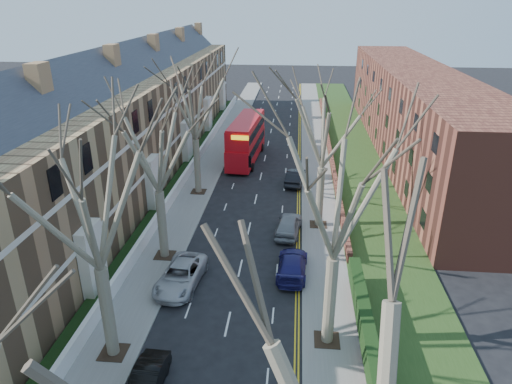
# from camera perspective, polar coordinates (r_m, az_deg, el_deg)

# --- Properties ---
(pavement_left) EXTENTS (3.00, 102.00, 0.12)m
(pavement_left) POSITION_cam_1_polar(r_m,az_deg,el_deg) (55.00, -5.14, 4.48)
(pavement_left) COLOR slate
(pavement_left) RESTS_ON ground
(pavement_right) EXTENTS (3.00, 102.00, 0.12)m
(pavement_right) POSITION_cam_1_polar(r_m,az_deg,el_deg) (54.21, 7.48, 4.09)
(pavement_right) COLOR slate
(pavement_right) RESTS_ON ground
(terrace_left) EXTENTS (9.70, 78.00, 13.60)m
(terrace_left) POSITION_cam_1_polar(r_m,az_deg,el_deg) (48.09, -16.14, 7.73)
(terrace_left) COLOR #906B49
(terrace_left) RESTS_ON ground
(flats_right) EXTENTS (13.97, 54.00, 10.00)m
(flats_right) POSITION_cam_1_polar(r_m,az_deg,el_deg) (58.33, 19.09, 9.42)
(flats_right) COLOR brown
(flats_right) RESTS_ON ground
(front_wall_left) EXTENTS (0.30, 78.00, 1.00)m
(front_wall_left) POSITION_cam_1_polar(r_m,az_deg,el_deg) (47.80, -8.77, 2.08)
(front_wall_left) COLOR white
(front_wall_left) RESTS_ON ground
(grass_verge_right) EXTENTS (6.00, 102.00, 0.06)m
(grass_verge_right) POSITION_cam_1_polar(r_m,az_deg,el_deg) (54.57, 12.22, 3.98)
(grass_verge_right) COLOR #233E16
(grass_verge_right) RESTS_ON ground
(tree_left_mid) EXTENTS (10.50, 10.50, 14.71)m
(tree_left_mid) POSITION_cam_1_polar(r_m,az_deg,el_deg) (22.00, -20.24, 0.24)
(tree_left_mid) COLOR #766954
(tree_left_mid) RESTS_ON ground
(tree_left_far) EXTENTS (10.15, 10.15, 14.22)m
(tree_left_far) POSITION_cam_1_polar(r_m,az_deg,el_deg) (30.89, -12.63, 6.92)
(tree_left_far) COLOR #766954
(tree_left_far) RESTS_ON ground
(tree_left_dist) EXTENTS (10.50, 10.50, 14.71)m
(tree_left_dist) POSITION_cam_1_polar(r_m,az_deg,el_deg) (42.08, -7.83, 11.95)
(tree_left_dist) COLOR #766954
(tree_left_dist) RESTS_ON ground
(tree_right_mid) EXTENTS (10.50, 10.50, 14.71)m
(tree_right_mid) POSITION_cam_1_polar(r_m,az_deg,el_deg) (21.88, 10.34, 1.22)
(tree_right_mid) COLOR #766954
(tree_right_mid) RESTS_ON ground
(tree_right_far) EXTENTS (10.15, 10.15, 14.22)m
(tree_right_far) POSITION_cam_1_polar(r_m,az_deg,el_deg) (35.31, 8.58, 9.23)
(tree_right_far) COLOR #766954
(tree_right_far) RESTS_ON ground
(double_decker_bus) EXTENTS (3.50, 11.60, 4.77)m
(double_decker_bus) POSITION_cam_1_polar(r_m,az_deg,el_deg) (52.98, -1.24, 6.44)
(double_decker_bus) COLOR red
(double_decker_bus) RESTS_ON ground
(car_left_mid) EXTENTS (1.45, 3.93, 1.28)m
(car_left_mid) POSITION_cam_1_polar(r_m,az_deg,el_deg) (24.22, -13.53, -22.07)
(car_left_mid) COLOR black
(car_left_mid) RESTS_ON ground
(car_left_far) EXTENTS (2.95, 5.55, 1.49)m
(car_left_far) POSITION_cam_1_polar(r_m,az_deg,el_deg) (30.88, -9.38, -10.26)
(car_left_far) COLOR #AFB0B5
(car_left_far) RESTS_ON ground
(car_right_near) EXTENTS (2.21, 4.98, 1.42)m
(car_right_near) POSITION_cam_1_polar(r_m,az_deg,el_deg) (31.74, 4.55, -9.05)
(car_right_near) COLOR navy
(car_right_near) RESTS_ON ground
(car_right_mid) EXTENTS (2.38, 4.78, 1.56)m
(car_right_mid) POSITION_cam_1_polar(r_m,az_deg,el_deg) (36.78, 4.10, -4.10)
(car_right_mid) COLOR gray
(car_right_mid) RESTS_ON ground
(car_right_far) EXTENTS (2.17, 4.70, 1.49)m
(car_right_far) POSITION_cam_1_polar(r_m,az_deg,el_deg) (46.62, 4.93, 1.89)
(car_right_far) COLOR black
(car_right_far) RESTS_ON ground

